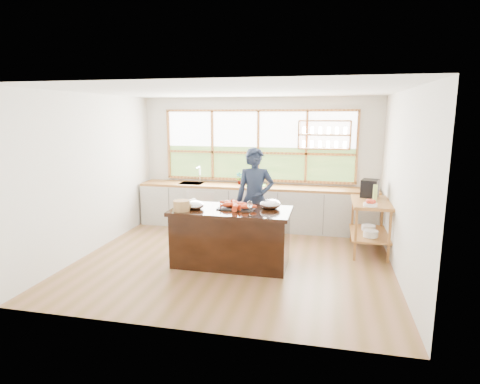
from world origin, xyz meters
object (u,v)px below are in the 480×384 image
(cook, at_px, (255,200))
(espresso_machine, at_px, (370,188))
(island, at_px, (231,237))
(wicker_basket, at_px, (182,206))

(cook, xyz_separation_m, espresso_machine, (1.95, 0.66, 0.16))
(island, bearing_deg, cook, 73.06)
(espresso_machine, relative_size, wicker_basket, 1.25)
(espresso_machine, distance_m, wicker_basket, 3.36)
(espresso_machine, height_order, wicker_basket, espresso_machine)
(island, height_order, cook, cook)
(cook, relative_size, wicker_basket, 7.13)
(island, bearing_deg, wicker_basket, -160.38)
(cook, relative_size, espresso_machine, 5.69)
(cook, height_order, wicker_basket, cook)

